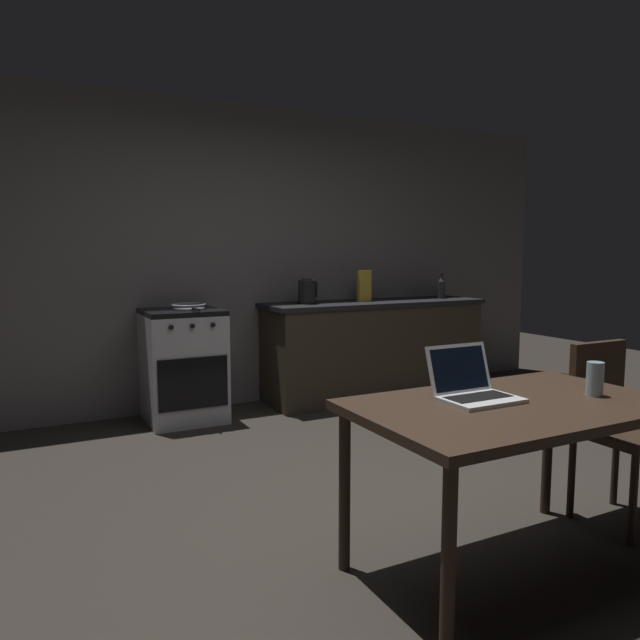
{
  "coord_description": "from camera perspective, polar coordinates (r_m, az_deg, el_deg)",
  "views": [
    {
      "loc": [
        -1.71,
        -2.47,
        1.35
      ],
      "look_at": [
        0.07,
        0.97,
        0.92
      ],
      "focal_mm": 33.15,
      "sensor_mm": 36.0,
      "label": 1
    }
  ],
  "objects": [
    {
      "name": "laptop",
      "position": [
        2.58,
        14.59,
        -6.47
      ],
      "size": [
        0.32,
        0.29,
        0.22
      ],
      "rotation": [
        0.0,
        0.0,
        0.03
      ],
      "color": "silver",
      "rests_on": "dining_table"
    },
    {
      "name": "bottle",
      "position": [
        5.98,
        11.66,
        3.15
      ],
      "size": [
        0.07,
        0.07,
        0.25
      ],
      "color": "#2D2D33",
      "rests_on": "kitchen_counter"
    },
    {
      "name": "frying_pan",
      "position": [
        4.84,
        -12.56,
        1.3
      ],
      "size": [
        0.28,
        0.45,
        0.05
      ],
      "color": "gray",
      "rests_on": "stove_oven"
    },
    {
      "name": "kitchen_counter",
      "position": [
        5.64,
        5.21,
        -2.74
      ],
      "size": [
        2.16,
        0.64,
        0.91
      ],
      "color": "#382D23",
      "rests_on": "ground_plane"
    },
    {
      "name": "chair",
      "position": [
        3.37,
        26.45,
        -8.51
      ],
      "size": [
        0.4,
        0.4,
        0.9
      ],
      "rotation": [
        0.0,
        0.0,
        0.29
      ],
      "color": "#2D2116",
      "rests_on": "ground_plane"
    },
    {
      "name": "electric_kettle",
      "position": [
        5.23,
        -1.28,
        2.75
      ],
      "size": [
        0.18,
        0.16,
        0.23
      ],
      "color": "black",
      "rests_on": "kitchen_counter"
    },
    {
      "name": "drinking_glass",
      "position": [
        2.82,
        25.0,
        -5.18
      ],
      "size": [
        0.07,
        0.07,
        0.15
      ],
      "color": "#99B7C6",
      "rests_on": "dining_table"
    },
    {
      "name": "ground_plane",
      "position": [
        3.3,
        6.95,
        -17.83
      ],
      "size": [
        12.0,
        12.0,
        0.0
      ],
      "primitive_type": "plane",
      "color": "#2D2823"
    },
    {
      "name": "back_wall",
      "position": [
        5.42,
        -5.64,
        6.09
      ],
      "size": [
        6.4,
        0.1,
        2.64
      ],
      "primitive_type": "cube",
      "color": "#646061",
      "rests_on": "ground_plane"
    },
    {
      "name": "dining_table",
      "position": [
        2.61,
        18.07,
        -9.1
      ],
      "size": [
        1.33,
        0.8,
        0.74
      ],
      "color": "#332319",
      "rests_on": "ground_plane"
    },
    {
      "name": "stove_oven",
      "position": [
        4.91,
        -13.08,
        -4.27
      ],
      "size": [
        0.6,
        0.62,
        0.91
      ],
      "color": "#B7BABF",
      "rests_on": "ground_plane"
    },
    {
      "name": "cereal_box",
      "position": [
        5.54,
        4.28,
        3.32
      ],
      "size": [
        0.13,
        0.05,
        0.29
      ],
      "color": "gold",
      "rests_on": "kitchen_counter"
    }
  ]
}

